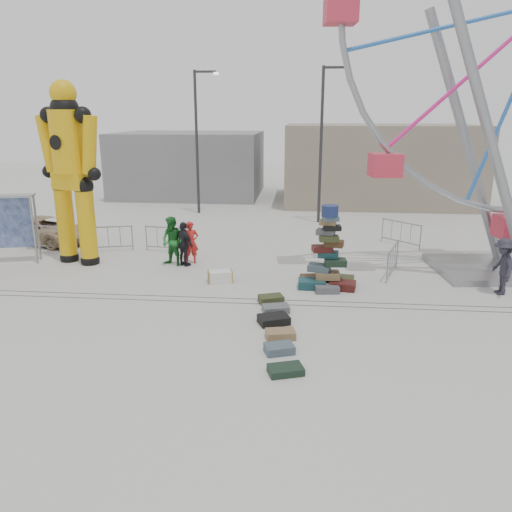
# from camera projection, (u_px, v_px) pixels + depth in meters

# --- Properties ---
(ground) EXTENTS (90.00, 90.00, 0.00)m
(ground) POSITION_uv_depth(u_px,v_px,m) (229.00, 310.00, 14.94)
(ground) COLOR #9E9E99
(ground) RESTS_ON ground
(track_line_near) EXTENTS (40.00, 0.04, 0.01)m
(track_line_near) POSITION_uv_depth(u_px,v_px,m) (232.00, 303.00, 15.51)
(track_line_near) COLOR #47443F
(track_line_near) RESTS_ON ground
(track_line_far) EXTENTS (40.00, 0.04, 0.01)m
(track_line_far) POSITION_uv_depth(u_px,v_px,m) (234.00, 298.00, 15.89)
(track_line_far) COLOR #47443F
(track_line_far) RESTS_ON ground
(building_right) EXTENTS (12.00, 8.00, 5.00)m
(building_right) POSITION_uv_depth(u_px,v_px,m) (378.00, 164.00, 32.77)
(building_right) COLOR gray
(building_right) RESTS_ON ground
(building_left) EXTENTS (10.00, 8.00, 4.40)m
(building_left) POSITION_uv_depth(u_px,v_px,m) (190.00, 164.00, 35.93)
(building_left) COLOR gray
(building_left) RESTS_ON ground
(lamp_post_right) EXTENTS (1.41, 0.25, 8.00)m
(lamp_post_right) POSITION_uv_depth(u_px,v_px,m) (323.00, 137.00, 25.88)
(lamp_post_right) COLOR #2D2D30
(lamp_post_right) RESTS_ON ground
(lamp_post_left) EXTENTS (1.41, 0.25, 8.00)m
(lamp_post_left) POSITION_uv_depth(u_px,v_px,m) (198.00, 135.00, 28.41)
(lamp_post_left) COLOR #2D2D30
(lamp_post_left) RESTS_ON ground
(suitcase_tower) EXTENTS (1.96, 1.75, 2.81)m
(suitcase_tower) POSITION_uv_depth(u_px,v_px,m) (327.00, 264.00, 16.80)
(suitcase_tower) COLOR #18434A
(suitcase_tower) RESTS_ON ground
(crash_test_dummy) EXTENTS (2.80, 1.32, 7.09)m
(crash_test_dummy) POSITION_uv_depth(u_px,v_px,m) (71.00, 167.00, 18.76)
(crash_test_dummy) COLOR black
(crash_test_dummy) RESTS_ON ground
(steamer_trunk) EXTENTS (0.94, 0.69, 0.39)m
(steamer_trunk) POSITION_uv_depth(u_px,v_px,m) (220.00, 276.00, 17.42)
(steamer_trunk) COLOR silver
(steamer_trunk) RESTS_ON ground
(row_case_0) EXTENTS (0.86, 0.71, 0.23)m
(row_case_0) POSITION_uv_depth(u_px,v_px,m) (271.00, 299.00, 15.53)
(row_case_0) COLOR #353B1D
(row_case_0) RESTS_ON ground
(row_case_1) EXTENTS (0.87, 0.67, 0.20)m
(row_case_1) POSITION_uv_depth(u_px,v_px,m) (276.00, 309.00, 14.81)
(row_case_1) COLOR #57595E
(row_case_1) RESTS_ON ground
(row_case_2) EXTENTS (1.00, 0.87, 0.23)m
(row_case_2) POSITION_uv_depth(u_px,v_px,m) (274.00, 320.00, 13.98)
(row_case_2) COLOR black
(row_case_2) RESTS_ON ground
(row_case_3) EXTENTS (0.84, 0.62, 0.22)m
(row_case_3) POSITION_uv_depth(u_px,v_px,m) (280.00, 334.00, 13.07)
(row_case_3) COLOR olive
(row_case_3) RESTS_ON ground
(row_case_4) EXTENTS (0.82, 0.69, 0.21)m
(row_case_4) POSITION_uv_depth(u_px,v_px,m) (279.00, 349.00, 12.27)
(row_case_4) COLOR #455863
(row_case_4) RESTS_ON ground
(row_case_5) EXTENTS (0.90, 0.72, 0.18)m
(row_case_5) POSITION_uv_depth(u_px,v_px,m) (286.00, 370.00, 11.29)
(row_case_5) COLOR black
(row_case_5) RESTS_ON ground
(barricade_dummy_a) EXTENTS (2.00, 0.35, 1.10)m
(barricade_dummy_a) POSITION_uv_depth(u_px,v_px,m) (47.00, 238.00, 21.39)
(barricade_dummy_a) COLOR gray
(barricade_dummy_a) RESTS_ON ground
(barricade_dummy_b) EXTENTS (1.97, 0.56, 1.10)m
(barricade_dummy_b) POSITION_uv_depth(u_px,v_px,m) (108.00, 238.00, 21.27)
(barricade_dummy_b) COLOR gray
(barricade_dummy_b) RESTS_ON ground
(barricade_dummy_c) EXTENTS (2.00, 0.33, 1.10)m
(barricade_dummy_c) POSITION_uv_depth(u_px,v_px,m) (168.00, 239.00, 21.16)
(barricade_dummy_c) COLOR gray
(barricade_dummy_c) RESTS_ON ground
(barricade_wheel_front) EXTENTS (0.75, 1.92, 1.10)m
(barricade_wheel_front) POSITION_uv_depth(u_px,v_px,m) (392.00, 261.00, 18.04)
(barricade_wheel_front) COLOR gray
(barricade_wheel_front) RESTS_ON ground
(barricade_wheel_back) EXTENTS (1.47, 1.50, 1.10)m
(barricade_wheel_back) POSITION_uv_depth(u_px,v_px,m) (401.00, 233.00, 22.18)
(barricade_wheel_back) COLOR gray
(barricade_wheel_back) RESTS_ON ground
(pedestrian_red) EXTENTS (0.70, 0.57, 1.66)m
(pedestrian_red) POSITION_uv_depth(u_px,v_px,m) (191.00, 243.00, 19.44)
(pedestrian_red) COLOR red
(pedestrian_red) RESTS_ON ground
(pedestrian_green) EXTENTS (1.15, 1.05, 1.91)m
(pedestrian_green) POSITION_uv_depth(u_px,v_px,m) (173.00, 241.00, 19.12)
(pedestrian_green) COLOR #1A6A25
(pedestrian_green) RESTS_ON ground
(pedestrian_black) EXTENTS (1.05, 0.97, 1.73)m
(pedestrian_black) POSITION_uv_depth(u_px,v_px,m) (184.00, 244.00, 19.09)
(pedestrian_black) COLOR black
(pedestrian_black) RESTS_ON ground
(pedestrian_grey) EXTENTS (0.69, 1.21, 1.86)m
(pedestrian_grey) POSITION_uv_depth(u_px,v_px,m) (502.00, 266.00, 16.08)
(pedestrian_grey) COLOR #23212D
(pedestrian_grey) RESTS_ON ground
(parked_suv) EXTENTS (4.62, 3.19, 1.17)m
(parked_suv) POSITION_uv_depth(u_px,v_px,m) (45.00, 230.00, 22.60)
(parked_suv) COLOR tan
(parked_suv) RESTS_ON ground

